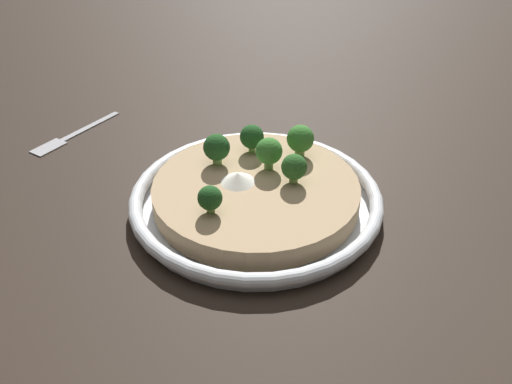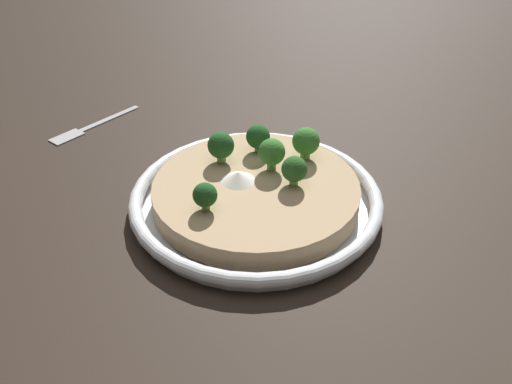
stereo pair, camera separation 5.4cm
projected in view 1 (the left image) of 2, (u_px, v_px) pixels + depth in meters
The scene contains 10 objects.
ground_plane at pixel (256, 206), 0.63m from camera, with size 6.00×6.00×0.00m, color #2D231C.
risotto_bowl at pixel (256, 195), 0.62m from camera, with size 0.31×0.31×0.03m.
cheese_sprinkle at pixel (238, 177), 0.61m from camera, with size 0.04×0.04×0.01m.
broccoli_front_left at pixel (294, 167), 0.60m from camera, with size 0.03×0.03×0.04m.
broccoli_back_right at pixel (217, 148), 0.63m from camera, with size 0.03×0.03×0.04m.
broccoli_front at pixel (269, 152), 0.62m from camera, with size 0.03×0.03×0.04m.
broccoli_back at pixel (210, 198), 0.55m from camera, with size 0.03×0.03×0.03m.
broccoli_right at pixel (252, 137), 0.66m from camera, with size 0.03×0.03×0.04m.
broccoli_front_right at pixel (300, 139), 0.65m from camera, with size 0.04×0.04×0.04m.
fork_utensil at pixel (69, 136), 0.77m from camera, with size 0.06×0.16×0.00m.
Camera 1 is at (-0.38, 0.33, 0.38)m, focal length 35.00 mm.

